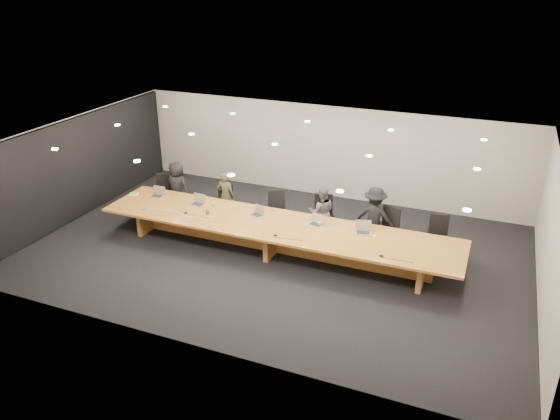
% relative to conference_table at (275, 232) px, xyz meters
% --- Properties ---
extents(ground, '(12.00, 12.00, 0.00)m').
position_rel_conference_table_xyz_m(ground, '(0.00, 0.00, -0.52)').
color(ground, black).
rests_on(ground, ground).
extents(back_wall, '(12.00, 0.02, 2.80)m').
position_rel_conference_table_xyz_m(back_wall, '(0.00, 4.00, 0.88)').
color(back_wall, beige).
rests_on(back_wall, ground).
extents(left_wall_panel, '(0.08, 7.84, 2.74)m').
position_rel_conference_table_xyz_m(left_wall_panel, '(-5.94, 0.00, 0.85)').
color(left_wall_panel, black).
rests_on(left_wall_panel, ground).
extents(conference_table, '(9.00, 1.80, 0.75)m').
position_rel_conference_table_xyz_m(conference_table, '(0.00, 0.00, 0.00)').
color(conference_table, '#9B6021').
rests_on(conference_table, ground).
extents(chair_far_left, '(0.64, 0.64, 1.03)m').
position_rel_conference_table_xyz_m(chair_far_left, '(-4.06, 1.18, -0.00)').
color(chair_far_left, black).
rests_on(chair_far_left, ground).
extents(chair_left, '(0.65, 0.65, 1.01)m').
position_rel_conference_table_xyz_m(chair_left, '(-2.03, 1.20, -0.01)').
color(chair_left, black).
rests_on(chair_left, ground).
extents(chair_mid_left, '(0.71, 0.71, 1.08)m').
position_rel_conference_table_xyz_m(chair_mid_left, '(-0.47, 1.18, 0.02)').
color(chair_mid_left, black).
rests_on(chair_mid_left, ground).
extents(chair_mid_right, '(0.70, 0.70, 1.12)m').
position_rel_conference_table_xyz_m(chair_mid_right, '(0.80, 1.28, 0.04)').
color(chair_mid_right, black).
rests_on(chair_mid_right, ground).
extents(chair_right, '(0.71, 0.71, 1.11)m').
position_rel_conference_table_xyz_m(chair_right, '(2.48, 1.16, 0.03)').
color(chair_right, black).
rests_on(chair_right, ground).
extents(chair_far_right, '(0.66, 0.66, 1.08)m').
position_rel_conference_table_xyz_m(chair_far_right, '(3.74, 1.22, 0.02)').
color(chair_far_right, black).
rests_on(chair_far_right, ground).
extents(person_a, '(0.78, 0.55, 1.50)m').
position_rel_conference_table_xyz_m(person_a, '(-3.54, 1.19, 0.23)').
color(person_a, black).
rests_on(person_a, ground).
extents(person_b, '(0.52, 0.37, 1.37)m').
position_rel_conference_table_xyz_m(person_b, '(-2.03, 1.27, 0.17)').
color(person_b, '#35341D').
rests_on(person_b, ground).
extents(person_c, '(0.80, 0.72, 1.37)m').
position_rel_conference_table_xyz_m(person_c, '(0.77, 1.26, 0.16)').
color(person_c, '#4E4E50').
rests_on(person_c, ground).
extents(person_d, '(1.01, 0.58, 1.57)m').
position_rel_conference_table_xyz_m(person_d, '(2.15, 1.25, 0.26)').
color(person_d, black).
rests_on(person_d, ground).
extents(laptop_a, '(0.36, 0.27, 0.28)m').
position_rel_conference_table_xyz_m(laptop_a, '(-3.66, 0.37, 0.37)').
color(laptop_a, '#C1B193').
rests_on(laptop_a, conference_table).
extents(laptop_b, '(0.38, 0.29, 0.29)m').
position_rel_conference_table_xyz_m(laptop_b, '(-2.36, 0.28, 0.37)').
color(laptop_b, '#C3B695').
rests_on(laptop_b, conference_table).
extents(laptop_c, '(0.40, 0.35, 0.26)m').
position_rel_conference_table_xyz_m(laptop_c, '(-0.64, 0.27, 0.36)').
color(laptop_c, tan).
rests_on(laptop_c, conference_table).
extents(laptop_d, '(0.39, 0.33, 0.26)m').
position_rel_conference_table_xyz_m(laptop_d, '(0.91, 0.31, 0.36)').
color(laptop_d, '#C4B895').
rests_on(laptop_d, conference_table).
extents(laptop_e, '(0.43, 0.36, 0.29)m').
position_rel_conference_table_xyz_m(laptop_e, '(2.11, 0.31, 0.37)').
color(laptop_e, tan).
rests_on(laptop_e, conference_table).
extents(water_bottle, '(0.08, 0.08, 0.19)m').
position_rel_conference_table_xyz_m(water_bottle, '(-1.83, 0.22, 0.32)').
color(water_bottle, '#ACBCB9').
rests_on(water_bottle, conference_table).
extents(amber_mug, '(0.12, 0.12, 0.11)m').
position_rel_conference_table_xyz_m(amber_mug, '(-1.81, -0.12, 0.29)').
color(amber_mug, brown).
rests_on(amber_mug, conference_table).
extents(paper_cup_near, '(0.08, 0.08, 0.08)m').
position_rel_conference_table_xyz_m(paper_cup_near, '(1.01, 0.35, 0.27)').
color(paper_cup_near, silver).
rests_on(paper_cup_near, conference_table).
extents(paper_cup_far, '(0.08, 0.08, 0.08)m').
position_rel_conference_table_xyz_m(paper_cup_far, '(2.41, 0.15, 0.27)').
color(paper_cup_far, white).
rests_on(paper_cup_far, conference_table).
extents(notepad, '(0.29, 0.26, 0.01)m').
position_rel_conference_table_xyz_m(notepad, '(-4.35, 0.27, 0.24)').
color(notepad, white).
rests_on(notepad, conference_table).
extents(lime_gadget, '(0.17, 0.10, 0.03)m').
position_rel_conference_table_xyz_m(lime_gadget, '(-4.35, 0.27, 0.26)').
color(lime_gadget, '#56AB2D').
rests_on(lime_gadget, notepad).
extents(av_box, '(0.18, 0.14, 0.03)m').
position_rel_conference_table_xyz_m(av_box, '(-3.47, -0.46, 0.24)').
color(av_box, silver).
rests_on(av_box, conference_table).
extents(mic_left, '(0.13, 0.13, 0.03)m').
position_rel_conference_table_xyz_m(mic_left, '(-2.37, -0.27, 0.24)').
color(mic_left, black).
rests_on(mic_left, conference_table).
extents(mic_center, '(0.14, 0.14, 0.03)m').
position_rel_conference_table_xyz_m(mic_center, '(0.24, -0.58, 0.24)').
color(mic_center, black).
rests_on(mic_center, conference_table).
extents(mic_right, '(0.14, 0.14, 0.03)m').
position_rel_conference_table_xyz_m(mic_right, '(2.75, -0.62, 0.24)').
color(mic_right, black).
rests_on(mic_right, conference_table).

